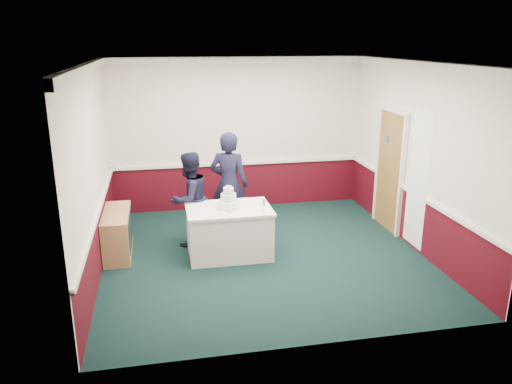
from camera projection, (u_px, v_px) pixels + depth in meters
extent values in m
plane|color=black|center=(264.00, 255.00, 7.99)|extent=(5.00, 5.00, 0.00)
cube|color=white|center=(238.00, 135.00, 9.86)|extent=(5.00, 0.05, 3.00)
cube|color=white|center=(94.00, 172.00, 7.08)|extent=(0.05, 5.00, 3.00)
cube|color=white|center=(415.00, 157.00, 8.00)|extent=(0.05, 5.00, 3.00)
cube|color=white|center=(265.00, 64.00, 7.11)|extent=(5.00, 5.00, 0.05)
cube|color=#430813|center=(239.00, 186.00, 10.18)|extent=(5.00, 0.02, 0.90)
cube|color=white|center=(238.00, 163.00, 10.03)|extent=(4.98, 0.05, 0.06)
cube|color=white|center=(237.00, 60.00, 9.43)|extent=(5.00, 0.08, 0.12)
cube|color=olive|center=(390.00, 172.00, 8.88)|extent=(0.05, 0.90, 2.10)
cube|color=#234799|center=(387.00, 139.00, 8.85)|extent=(0.01, 0.12, 0.12)
cube|color=white|center=(418.00, 179.00, 7.85)|extent=(0.02, 0.60, 2.20)
cube|color=#A67C50|center=(118.00, 233.00, 7.96)|extent=(0.40, 1.20, 0.70)
cube|color=black|center=(131.00, 229.00, 7.98)|extent=(0.01, 1.00, 0.50)
cube|color=white|center=(229.00, 232.00, 7.91)|extent=(1.28, 0.88, 0.76)
cube|color=white|center=(229.00, 209.00, 7.79)|extent=(1.32, 0.92, 0.04)
cylinder|color=white|center=(229.00, 204.00, 7.77)|extent=(0.34, 0.34, 0.12)
cylinder|color=silver|center=(229.00, 207.00, 7.78)|extent=(0.35, 0.35, 0.03)
cylinder|color=white|center=(229.00, 197.00, 7.74)|extent=(0.24, 0.24, 0.11)
cylinder|color=silver|center=(229.00, 200.00, 7.75)|extent=(0.25, 0.25, 0.02)
cylinder|color=white|center=(228.00, 191.00, 7.71)|extent=(0.16, 0.16, 0.10)
cylinder|color=silver|center=(228.00, 193.00, 7.72)|extent=(0.17, 0.17, 0.02)
sphere|color=#EDE5C9|center=(228.00, 187.00, 7.69)|extent=(0.03, 0.03, 0.03)
sphere|color=#EDE5C9|center=(230.00, 186.00, 7.71)|extent=(0.03, 0.03, 0.03)
sphere|color=#EDE5C9|center=(227.00, 186.00, 7.71)|extent=(0.03, 0.03, 0.03)
sphere|color=#EDE5C9|center=(230.00, 187.00, 7.67)|extent=(0.03, 0.03, 0.03)
sphere|color=#EDE5C9|center=(227.00, 187.00, 7.67)|extent=(0.03, 0.03, 0.03)
cube|color=silver|center=(229.00, 212.00, 7.59)|extent=(0.11, 0.21, 0.00)
cylinder|color=silver|center=(264.00, 211.00, 7.62)|extent=(0.05, 0.05, 0.01)
cylinder|color=silver|center=(264.00, 209.00, 7.60)|extent=(0.01, 0.01, 0.09)
cylinder|color=silver|center=(264.00, 202.00, 7.57)|extent=(0.04, 0.04, 0.11)
imported|color=black|center=(189.00, 199.00, 8.22)|extent=(0.97, 0.95, 1.57)
imported|color=black|center=(229.00, 184.00, 8.57)|extent=(0.79, 0.68, 1.84)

